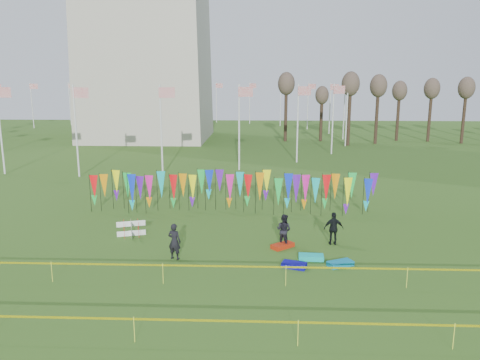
{
  "coord_description": "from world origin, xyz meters",
  "views": [
    {
      "loc": [
        1.84,
        -19.87,
        8.34
      ],
      "look_at": [
        0.8,
        6.0,
        2.81
      ],
      "focal_mm": 35.0,
      "sensor_mm": 36.0,
      "label": 1
    }
  ],
  "objects_px": {
    "kite_bag_blue": "(294,265)",
    "kite_bag_teal": "(340,264)",
    "person_right": "(334,229)",
    "kite_bag_red": "(283,246)",
    "person_mid": "(284,230)",
    "box_kite": "(131,229)",
    "person_left": "(174,241)",
    "kite_bag_turquoise": "(311,257)"
  },
  "relations": [
    {
      "from": "person_mid",
      "to": "person_right",
      "type": "height_order",
      "value": "person_right"
    },
    {
      "from": "person_mid",
      "to": "kite_bag_turquoise",
      "type": "xyz_separation_m",
      "value": [
        1.21,
        -1.85,
        -0.73
      ]
    },
    {
      "from": "kite_bag_teal",
      "to": "kite_bag_red",
      "type": "bearing_deg",
      "value": 137.97
    },
    {
      "from": "box_kite",
      "to": "kite_bag_turquoise",
      "type": "xyz_separation_m",
      "value": [
        9.44,
        -3.03,
        -0.32
      ]
    },
    {
      "from": "person_mid",
      "to": "kite_bag_turquoise",
      "type": "distance_m",
      "value": 2.33
    },
    {
      "from": "person_right",
      "to": "kite_bag_blue",
      "type": "xyz_separation_m",
      "value": [
        -2.24,
        -3.15,
        -0.75
      ]
    },
    {
      "from": "person_right",
      "to": "kite_bag_turquoise",
      "type": "xyz_separation_m",
      "value": [
        -1.37,
        -2.15,
        -0.74
      ]
    },
    {
      "from": "box_kite",
      "to": "person_mid",
      "type": "distance_m",
      "value": 8.32
    },
    {
      "from": "person_mid",
      "to": "person_right",
      "type": "bearing_deg",
      "value": -141.21
    },
    {
      "from": "kite_bag_red",
      "to": "kite_bag_teal",
      "type": "height_order",
      "value": "kite_bag_teal"
    },
    {
      "from": "person_mid",
      "to": "kite_bag_blue",
      "type": "height_order",
      "value": "person_mid"
    },
    {
      "from": "person_right",
      "to": "kite_bag_teal",
      "type": "xyz_separation_m",
      "value": [
        -0.11,
        -2.88,
        -0.75
      ]
    },
    {
      "from": "kite_bag_turquoise",
      "to": "kite_bag_blue",
      "type": "distance_m",
      "value": 1.32
    },
    {
      "from": "box_kite",
      "to": "person_mid",
      "type": "height_order",
      "value": "person_mid"
    },
    {
      "from": "kite_bag_blue",
      "to": "kite_bag_red",
      "type": "relative_size",
      "value": 0.91
    },
    {
      "from": "person_left",
      "to": "kite_bag_turquoise",
      "type": "distance_m",
      "value": 6.53
    },
    {
      "from": "box_kite",
      "to": "kite_bag_red",
      "type": "xyz_separation_m",
      "value": [
        8.17,
        -1.48,
        -0.32
      ]
    },
    {
      "from": "person_mid",
      "to": "kite_bag_teal",
      "type": "distance_m",
      "value": 3.64
    },
    {
      "from": "box_kite",
      "to": "person_left",
      "type": "xyz_separation_m",
      "value": [
        2.95,
        -3.2,
        0.44
      ]
    },
    {
      "from": "kite_bag_turquoise",
      "to": "kite_bag_blue",
      "type": "xyz_separation_m",
      "value": [
        -0.87,
        -1.0,
        -0.0
      ]
    },
    {
      "from": "box_kite",
      "to": "kite_bag_blue",
      "type": "xyz_separation_m",
      "value": [
        8.57,
        -4.03,
        -0.32
      ]
    },
    {
      "from": "person_mid",
      "to": "kite_bag_turquoise",
      "type": "bearing_deg",
      "value": 155.35
    },
    {
      "from": "box_kite",
      "to": "person_right",
      "type": "height_order",
      "value": "person_right"
    },
    {
      "from": "person_left",
      "to": "kite_bag_blue",
      "type": "bearing_deg",
      "value": -171.14
    },
    {
      "from": "kite_bag_red",
      "to": "person_mid",
      "type": "bearing_deg",
      "value": 78.5
    },
    {
      "from": "person_right",
      "to": "person_mid",
      "type": "bearing_deg",
      "value": 6.14
    },
    {
      "from": "box_kite",
      "to": "kite_bag_turquoise",
      "type": "relative_size",
      "value": 0.74
    },
    {
      "from": "kite_bag_red",
      "to": "kite_bag_teal",
      "type": "bearing_deg",
      "value": -42.03
    },
    {
      "from": "person_left",
      "to": "person_mid",
      "type": "bearing_deg",
      "value": -141.84
    },
    {
      "from": "kite_bag_turquoise",
      "to": "kite_bag_blue",
      "type": "height_order",
      "value": "kite_bag_turquoise"
    },
    {
      "from": "kite_bag_teal",
      "to": "kite_bag_blue",
      "type": "bearing_deg",
      "value": -172.86
    },
    {
      "from": "box_kite",
      "to": "kite_bag_teal",
      "type": "distance_m",
      "value": 11.34
    },
    {
      "from": "person_left",
      "to": "kite_bag_blue",
      "type": "relative_size",
      "value": 1.62
    },
    {
      "from": "kite_bag_blue",
      "to": "kite_bag_teal",
      "type": "height_order",
      "value": "kite_bag_blue"
    },
    {
      "from": "person_mid",
      "to": "kite_bag_teal",
      "type": "relative_size",
      "value": 1.45
    },
    {
      "from": "person_right",
      "to": "kite_bag_blue",
      "type": "relative_size",
      "value": 1.59
    },
    {
      "from": "box_kite",
      "to": "person_right",
      "type": "xyz_separation_m",
      "value": [
        10.81,
        -0.88,
        0.43
      ]
    },
    {
      "from": "kite_bag_turquoise",
      "to": "person_right",
      "type": "bearing_deg",
      "value": 57.59
    },
    {
      "from": "person_left",
      "to": "person_mid",
      "type": "height_order",
      "value": "person_left"
    },
    {
      "from": "person_left",
      "to": "person_right",
      "type": "height_order",
      "value": "person_left"
    },
    {
      "from": "kite_bag_turquoise",
      "to": "box_kite",
      "type": "bearing_deg",
      "value": 162.2
    },
    {
      "from": "person_left",
      "to": "kite_bag_red",
      "type": "xyz_separation_m",
      "value": [
        5.21,
        1.72,
        -0.77
      ]
    }
  ]
}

